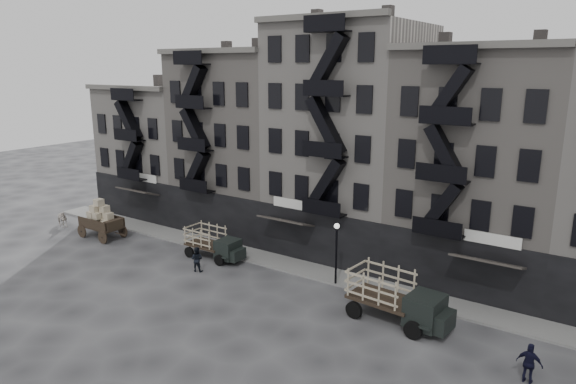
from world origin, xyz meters
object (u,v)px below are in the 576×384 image
Objects in this scene: stake_truck_west at (213,241)px; pedestrian_mid at (197,259)px; wagon at (100,216)px; pedestrian_west at (104,225)px; stake_truck_east at (396,294)px; policeman at (529,364)px; horse at (61,219)px.

pedestrian_mid is (0.72, -2.54, -0.47)m from stake_truck_west.
wagon is 2.18× the size of pedestrian_mid.
stake_truck_east is at bearing -49.57° from pedestrian_west.
stake_truck_east is at bearing 0.51° from wagon.
stake_truck_east reaches higher than pedestrian_mid.
pedestrian_west is 0.81× the size of policeman.
stake_truck_east is (15.17, -1.63, 0.31)m from stake_truck_west.
pedestrian_mid is (11.87, -0.87, -0.99)m from wagon.
wagon reaches higher than pedestrian_west.
wagon is at bearing -98.22° from pedestrian_west.
stake_truck_west is at bearing -92.35° from pedestrian_mid.
stake_truck_west is at bearing -43.31° from pedestrian_west.
wagon is at bearing -171.73° from stake_truck_west.
pedestrian_mid is at bearing -55.27° from pedestrian_west.
pedestrian_west reaches higher than horse.
stake_truck_east is 3.10× the size of policeman.
horse is 1.13× the size of pedestrian_west.
stake_truck_west is at bearing -76.75° from horse.
stake_truck_west is at bearing 8.97° from wagon.
horse is 0.92× the size of policeman.
pedestrian_mid is 0.92× the size of policeman.
horse is 0.37× the size of stake_truck_west.
wagon is 11.28m from stake_truck_west.
pedestrian_west is 34.24m from policeman.
stake_truck_east is at bearing -11.48° from policeman.
pedestrian_west is at bearing 130.43° from wagon.
wagon reaches higher than stake_truck_west.
stake_truck_east is 3.82× the size of pedestrian_west.
wagon reaches higher than pedestrian_mid.
horse is 0.46× the size of wagon.
wagon is 0.81× the size of stake_truck_west.
policeman is (39.08, -1.74, 0.22)m from horse.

